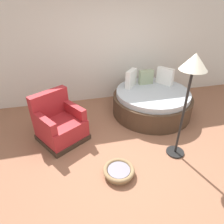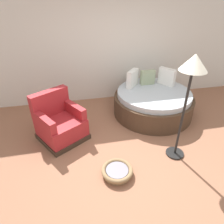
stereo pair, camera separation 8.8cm
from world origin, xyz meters
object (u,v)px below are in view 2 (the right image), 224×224
Objects in this scene: red_armchair at (60,123)px; floor_lamp at (192,74)px; round_daybed at (153,102)px; pet_basket at (117,171)px.

red_armchair is 0.60× the size of floor_lamp.
pet_basket is at bearing -126.68° from round_daybed.
round_daybed reaches higher than red_armchair.
red_armchair is (-2.13, -0.51, 0.04)m from round_daybed.
round_daybed is 1.00× the size of floor_lamp.
pet_basket is at bearing -167.48° from floor_lamp.
round_daybed is 1.90m from floor_lamp.
pet_basket is (-1.26, -1.69, -0.22)m from round_daybed.
floor_lamp is at bearing -24.83° from red_armchair.
red_armchair is 1.49m from pet_basket.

